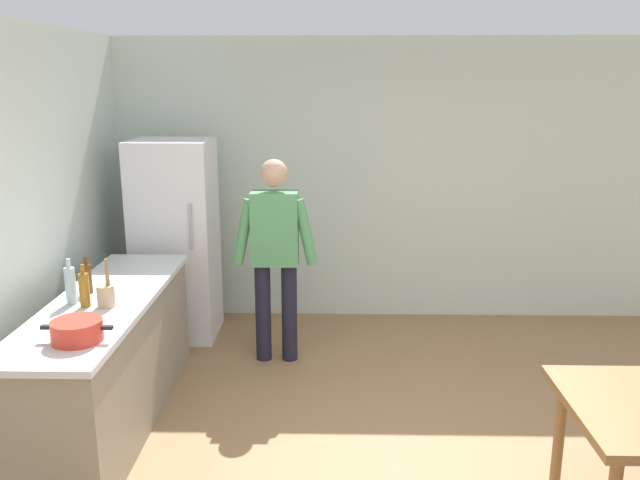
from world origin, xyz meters
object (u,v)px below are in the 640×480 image
at_px(refrigerator, 176,240).
at_px(bottle_oil_amber, 84,289).
at_px(bottle_beer_brown, 87,278).
at_px(bottle_water_clear, 70,285).
at_px(utensil_jar, 106,295).
at_px(cooking_pot, 77,331).
at_px(person, 275,248).

relative_size(refrigerator, bottle_oil_amber, 6.43).
relative_size(bottle_beer_brown, bottle_oil_amber, 0.93).
distance_m(refrigerator, bottle_oil_amber, 1.77).
bearing_deg(bottle_water_clear, bottle_oil_amber, -28.25).
bearing_deg(bottle_water_clear, bottle_beer_brown, 82.27).
bearing_deg(utensil_jar, bottle_water_clear, 166.99).
xyz_separation_m(refrigerator, bottle_beer_brown, (-0.24, -1.49, 0.11)).
xyz_separation_m(cooking_pot, bottle_beer_brown, (-0.25, 0.82, 0.05)).
bearing_deg(person, cooking_pot, -118.27).
relative_size(refrigerator, utensil_jar, 5.62).
bearing_deg(cooking_pot, utensil_jar, 92.86).
height_order(person, cooking_pot, person).
bearing_deg(refrigerator, utensil_jar, -90.76).
bearing_deg(cooking_pot, bottle_water_clear, 114.20).
height_order(refrigerator, bottle_oil_amber, refrigerator).
bearing_deg(refrigerator, person, -30.23).
distance_m(utensil_jar, bottle_water_clear, 0.26).
bearing_deg(utensil_jar, person, 51.04).
bearing_deg(person, refrigerator, 149.77).
relative_size(cooking_pot, utensil_jar, 1.25).
relative_size(refrigerator, bottle_beer_brown, 6.92).
xyz_separation_m(refrigerator, utensil_jar, (-0.02, -1.76, 0.08)).
bearing_deg(bottle_beer_brown, utensil_jar, -50.93).
bearing_deg(utensil_jar, refrigerator, 89.24).
relative_size(cooking_pot, bottle_water_clear, 1.33).
xyz_separation_m(person, bottle_beer_brown, (-1.19, -0.93, 0.03)).
bearing_deg(utensil_jar, bottle_beer_brown, 129.07).
relative_size(person, bottle_water_clear, 5.67).
distance_m(utensil_jar, bottle_beer_brown, 0.35).
height_order(refrigerator, bottle_water_clear, refrigerator).
bearing_deg(bottle_water_clear, utensil_jar, -13.01).
bearing_deg(refrigerator, bottle_water_clear, -99.04).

